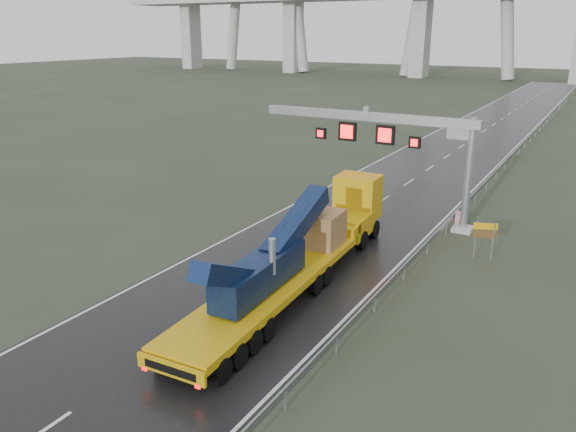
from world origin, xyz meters
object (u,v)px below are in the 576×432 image
Objects in this scene: sign_gantry at (396,137)px; exit_sign_pair at (485,234)px; heavy_haul_truck at (310,242)px; striped_barrier at (460,219)px.

sign_gantry is 6.76× the size of exit_sign_pair.
exit_sign_pair is at bearing -31.49° from sign_gantry.
sign_gantry is 0.76× the size of heavy_haul_truck.
striped_barrier is (4.94, 11.59, -1.26)m from heavy_haul_truck.
sign_gantry is at bearing 84.33° from heavy_haul_truck.
heavy_haul_truck is 12.66m from striped_barrier.
exit_sign_pair is 5.74m from striped_barrier.
heavy_haul_truck is (-0.54, -10.75, -3.84)m from sign_gantry.
exit_sign_pair reaches higher than striped_barrier.
heavy_haul_truck reaches higher than striped_barrier.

